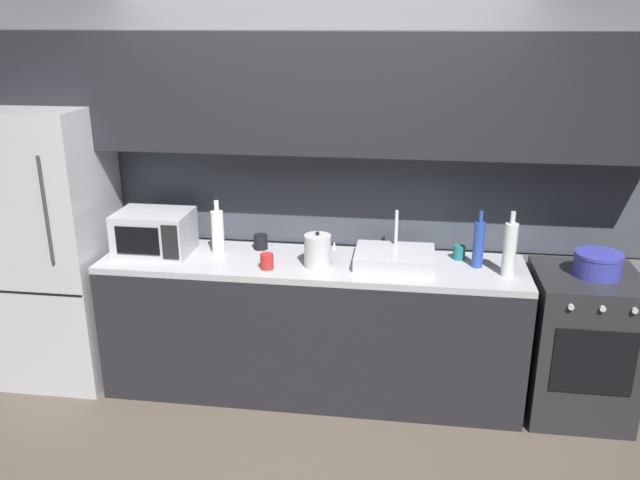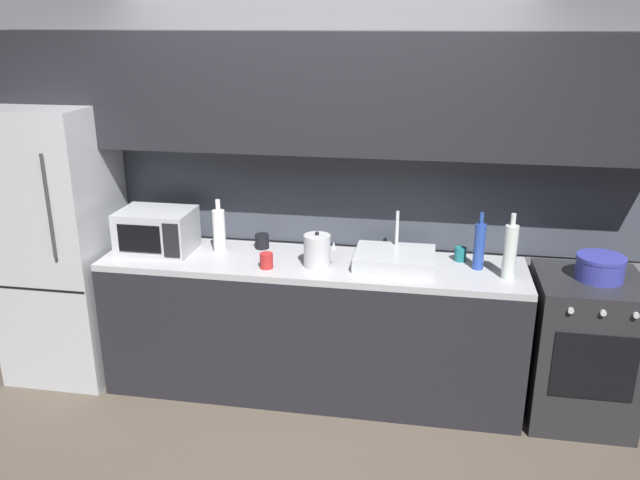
% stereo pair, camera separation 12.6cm
% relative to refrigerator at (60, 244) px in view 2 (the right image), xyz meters
% --- Properties ---
extents(ground_plane, '(10.00, 10.00, 0.00)m').
position_rel_refrigerator_xyz_m(ground_plane, '(1.69, -0.90, -0.91)').
color(ground_plane, '#4C4238').
extents(back_wall, '(4.35, 0.44, 2.50)m').
position_rel_refrigerator_xyz_m(back_wall, '(1.69, 0.30, 0.64)').
color(back_wall, slate).
rests_on(back_wall, ground).
extents(counter_run, '(2.61, 0.60, 0.90)m').
position_rel_refrigerator_xyz_m(counter_run, '(1.69, 0.00, -0.46)').
color(counter_run, black).
rests_on(counter_run, ground).
extents(refrigerator, '(0.68, 0.69, 1.82)m').
position_rel_refrigerator_xyz_m(refrigerator, '(0.00, 0.00, 0.00)').
color(refrigerator, '#ADAFB5').
rests_on(refrigerator, ground).
extents(oven_range, '(0.60, 0.62, 0.90)m').
position_rel_refrigerator_xyz_m(oven_range, '(3.33, -0.00, -0.46)').
color(oven_range, '#232326').
rests_on(oven_range, ground).
extents(microwave, '(0.46, 0.35, 0.27)m').
position_rel_refrigerator_xyz_m(microwave, '(0.68, 0.02, 0.13)').
color(microwave, '#A8AAAF').
rests_on(microwave, counter_run).
extents(sink_basin, '(0.48, 0.38, 0.30)m').
position_rel_refrigerator_xyz_m(sink_basin, '(2.20, 0.03, 0.03)').
color(sink_basin, '#ADAFB5').
rests_on(sink_basin, counter_run).
extents(kettle, '(0.20, 0.16, 0.22)m').
position_rel_refrigerator_xyz_m(kettle, '(1.74, -0.07, 0.09)').
color(kettle, '#B7BABF').
rests_on(kettle, counter_run).
extents(wine_bottle_white, '(0.08, 0.08, 0.34)m').
position_rel_refrigerator_xyz_m(wine_bottle_white, '(1.08, 0.07, 0.14)').
color(wine_bottle_white, silver).
rests_on(wine_bottle_white, counter_run).
extents(wine_bottle_blue, '(0.06, 0.06, 0.35)m').
position_rel_refrigerator_xyz_m(wine_bottle_blue, '(2.69, 0.05, 0.14)').
color(wine_bottle_blue, '#234299').
rests_on(wine_bottle_blue, counter_run).
extents(wine_bottle_clear, '(0.08, 0.08, 0.39)m').
position_rel_refrigerator_xyz_m(wine_bottle_clear, '(2.85, -0.07, 0.16)').
color(wine_bottle_clear, silver).
rests_on(wine_bottle_clear, counter_run).
extents(mug_dark, '(0.09, 0.09, 0.10)m').
position_rel_refrigerator_xyz_m(mug_dark, '(1.33, 0.18, 0.04)').
color(mug_dark, black).
rests_on(mug_dark, counter_run).
extents(mug_teal, '(0.07, 0.07, 0.09)m').
position_rel_refrigerator_xyz_m(mug_teal, '(2.59, 0.17, 0.04)').
color(mug_teal, '#19666B').
rests_on(mug_teal, counter_run).
extents(mug_red, '(0.08, 0.08, 0.09)m').
position_rel_refrigerator_xyz_m(mug_red, '(1.45, -0.16, 0.04)').
color(mug_red, '#A82323').
rests_on(mug_red, counter_run).
extents(cooking_pot, '(0.27, 0.27, 0.14)m').
position_rel_refrigerator_xyz_m(cooking_pot, '(3.37, 0.00, 0.06)').
color(cooking_pot, '#333899').
rests_on(cooking_pot, oven_range).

